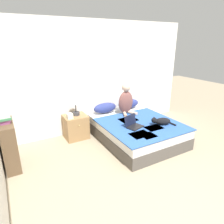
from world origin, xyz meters
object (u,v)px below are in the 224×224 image
object	(u,v)px
table_lamp	(75,100)
book_stack_top	(4,119)
pillow_far	(128,104)
person_sitting	(126,101)
tissue_box	(70,116)
cat_tabby	(161,121)
bookshelf	(10,145)
pillow_near	(105,108)
laptop_open	(133,124)
bed	(136,130)
nightstand	(76,127)

from	to	relation	value
table_lamp	book_stack_top	distance (m)	1.49
pillow_far	person_sitting	distance (m)	0.44
table_lamp	tissue_box	xyz separation A→B (m)	(-0.19, -0.13, -0.30)
pillow_far	book_stack_top	world-z (taller)	book_stack_top
cat_tabby	bookshelf	xyz separation A→B (m)	(-2.80, 0.67, -0.11)
pillow_near	pillow_far	xyz separation A→B (m)	(0.68, 0.00, 0.00)
cat_tabby	book_stack_top	bearing A→B (deg)	13.70
person_sitting	tissue_box	xyz separation A→B (m)	(-1.35, 0.11, -0.17)
pillow_far	person_sitting	bearing A→B (deg)	-133.17
table_lamp	pillow_far	bearing A→B (deg)	1.91
cat_tabby	bookshelf	distance (m)	2.88
pillow_near	laptop_open	xyz separation A→B (m)	(0.10, -1.04, -0.07)
person_sitting	book_stack_top	distance (m)	2.57
cat_tabby	laptop_open	distance (m)	0.59
bed	table_lamp	bearing A→B (deg)	144.95
table_lamp	nightstand	bearing A→B (deg)	-146.91
laptop_open	table_lamp	xyz separation A→B (m)	(-0.85, 0.99, 0.39)
tissue_box	book_stack_top	xyz separation A→B (m)	(-1.20, -0.40, 0.31)
cat_tabby	laptop_open	bearing A→B (deg)	7.17
bookshelf	book_stack_top	bearing A→B (deg)	-24.93
person_sitting	table_lamp	bearing A→B (deg)	168.26
pillow_far	bookshelf	world-z (taller)	bookshelf
person_sitting	nightstand	distance (m)	1.31
cat_tabby	nightstand	distance (m)	1.88
person_sitting	nightstand	xyz separation A→B (m)	(-1.20, 0.22, -0.49)
pillow_near	nightstand	size ratio (longest dim) A/B	1.10
pillow_far	laptop_open	size ratio (longest dim) A/B	1.48
person_sitting	table_lamp	xyz separation A→B (m)	(-1.16, 0.24, 0.13)
tissue_box	bookshelf	distance (m)	1.28
pillow_near	pillow_far	world-z (taller)	same
person_sitting	tissue_box	world-z (taller)	person_sitting
bookshelf	book_stack_top	xyz separation A→B (m)	(0.00, -0.00, 0.49)
table_lamp	tissue_box	world-z (taller)	table_lamp
pillow_far	nightstand	bearing A→B (deg)	-177.20
person_sitting	bookshelf	bearing A→B (deg)	-173.57
pillow_far	laptop_open	bearing A→B (deg)	-118.95
pillow_far	tissue_box	size ratio (longest dim) A/B	4.19
cat_tabby	pillow_far	bearing A→B (deg)	-63.83
tissue_box	bookshelf	xyz separation A→B (m)	(-1.21, -0.40, -0.17)
tissue_box	bed	bearing A→B (deg)	-26.41
person_sitting	book_stack_top	xyz separation A→B (m)	(-2.55, -0.29, 0.14)
person_sitting	book_stack_top	size ratio (longest dim) A/B	2.96
laptop_open	bookshelf	world-z (taller)	bookshelf
nightstand	bookshelf	distance (m)	1.45
pillow_near	tissue_box	world-z (taller)	pillow_near
nightstand	tissue_box	world-z (taller)	tissue_box
pillow_near	cat_tabby	size ratio (longest dim) A/B	1.37
laptop_open	book_stack_top	world-z (taller)	book_stack_top
pillow_far	book_stack_top	size ratio (longest dim) A/B	2.38
nightstand	tissue_box	xyz separation A→B (m)	(-0.15, -0.11, 0.32)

